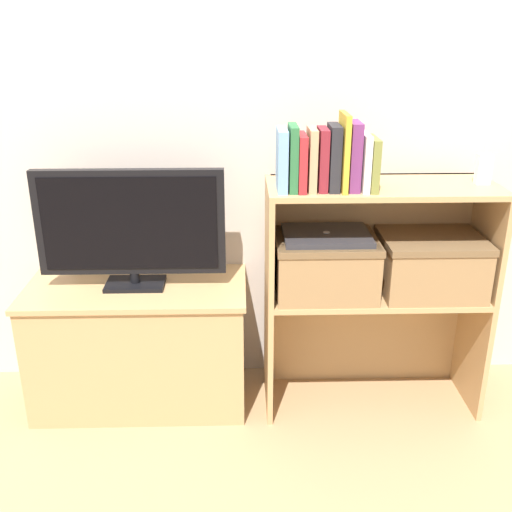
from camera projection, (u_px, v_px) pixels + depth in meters
ground_plane at (257, 425)px, 2.28m from camera, size 16.00×16.00×0.00m
wall_back at (254, 89)px, 2.24m from camera, size 10.00×0.05×2.40m
tv_stand at (140, 343)px, 2.36m from camera, size 0.83×0.41×0.50m
tv at (131, 226)px, 2.18m from camera, size 0.69×0.14×0.45m
bookshelf_lower_tier at (368, 324)px, 2.39m from camera, size 0.83×0.33×0.49m
bookshelf_upper_tier at (377, 218)px, 2.23m from camera, size 0.83×0.33×0.41m
book_skyblue at (282, 160)px, 2.01m from camera, size 0.03×0.15×0.21m
book_forest at (293, 158)px, 2.01m from camera, size 0.03×0.14×0.22m
book_crimson at (301, 162)px, 2.02m from camera, size 0.03×0.15×0.19m
book_tan at (312, 159)px, 2.02m from camera, size 0.03×0.13×0.21m
book_maroon at (322, 159)px, 2.02m from camera, size 0.03×0.12×0.21m
book_charcoal at (334, 158)px, 2.02m from camera, size 0.04×0.13×0.22m
book_mustard at (344, 152)px, 2.01m from camera, size 0.02×0.16×0.26m
book_plum at (354, 156)px, 2.02m from camera, size 0.04×0.13×0.23m
book_ivory at (364, 162)px, 2.03m from camera, size 0.02×0.15×0.19m
book_olive at (372, 164)px, 2.03m from camera, size 0.03×0.15×0.18m
baby_monitor at (484, 169)px, 2.11m from camera, size 0.05×0.03×0.14m
storage_basket_left at (325, 263)px, 2.21m from camera, size 0.37×0.30×0.22m
storage_basket_right at (431, 262)px, 2.22m from camera, size 0.37×0.30×0.22m
laptop at (326, 235)px, 2.17m from camera, size 0.31×0.24×0.02m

